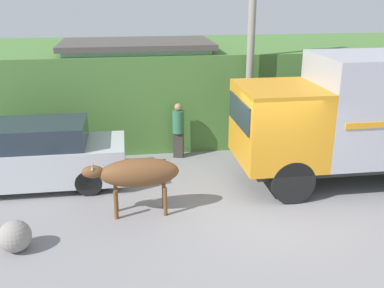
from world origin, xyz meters
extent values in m
plane|color=gray|center=(0.00, 0.00, 0.00)|extent=(60.00, 60.00, 0.00)
cube|color=#4C7A38|center=(0.00, 6.93, 1.48)|extent=(32.00, 5.76, 2.96)
cube|color=#8CC69E|center=(-2.64, 5.44, 1.55)|extent=(4.35, 2.40, 3.09)
cube|color=#4C4742|center=(-2.64, 5.44, 3.17)|extent=(4.65, 2.70, 0.16)
cube|color=#2D2D2D|center=(2.87, 1.30, 0.62)|extent=(5.92, 1.79, 0.18)
cube|color=orange|center=(0.62, 1.30, 1.65)|extent=(1.93, 2.24, 1.88)
cube|color=#232D38|center=(-0.36, 1.30, 1.99)|extent=(0.04, 1.90, 0.66)
cylinder|color=black|center=(0.72, 0.43, 0.53)|extent=(1.06, 0.49, 1.06)
ellipsoid|color=brown|center=(-2.83, 0.28, 0.99)|extent=(1.75, 0.64, 0.64)
ellipsoid|color=brown|center=(-3.82, 0.28, 1.07)|extent=(0.48, 0.28, 0.28)
cone|color=#B7AD93|center=(-3.82, 0.17, 1.21)|extent=(0.06, 0.06, 0.11)
cone|color=#B7AD93|center=(-3.82, 0.39, 1.21)|extent=(0.06, 0.06, 0.11)
cylinder|color=brown|center=(-3.37, 0.10, 0.34)|extent=(0.09, 0.09, 0.67)
cylinder|color=brown|center=(-3.37, 0.46, 0.34)|extent=(0.09, 0.09, 0.67)
cylinder|color=brown|center=(-2.29, 0.10, 0.34)|extent=(0.09, 0.09, 0.67)
cylinder|color=brown|center=(-2.29, 0.46, 0.34)|extent=(0.09, 0.09, 0.67)
cube|color=silver|center=(-5.51, 2.20, 0.64)|extent=(4.73, 1.75, 0.92)
cube|color=#232D38|center=(-5.39, 2.20, 1.39)|extent=(2.60, 1.61, 0.57)
cylinder|color=black|center=(-4.04, 1.46, 0.33)|extent=(0.66, 0.28, 0.66)
cube|color=#38332D|center=(-1.56, 3.69, 0.38)|extent=(0.33, 0.26, 0.77)
cylinder|color=#33724C|center=(-1.56, 3.69, 1.10)|extent=(0.42, 0.42, 0.67)
sphere|color=#A87A56|center=(-1.56, 3.69, 1.54)|extent=(0.22, 0.22, 0.22)
cylinder|color=gray|center=(0.56, 3.78, 3.20)|extent=(0.22, 0.22, 6.41)
sphere|color=gray|center=(-5.28, -0.89, 0.31)|extent=(0.63, 0.63, 0.63)
camera|label=1|loc=(-3.02, -8.86, 4.84)|focal=42.00mm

